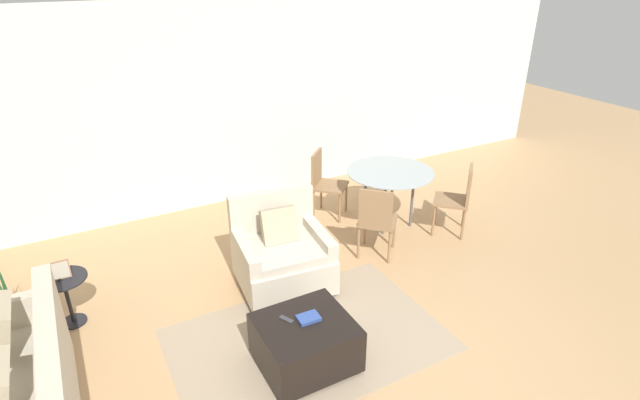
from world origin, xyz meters
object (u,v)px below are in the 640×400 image
(picture_frame, at_px, (60,270))
(dining_chair_near_left, at_px, (377,218))
(ottoman, at_px, (305,342))
(dining_chair_far_left, at_px, (324,180))
(armchair, at_px, (282,255))
(dining_chair_near_right, at_px, (459,195))
(tv_remote_primary, at_px, (286,319))
(side_table, at_px, (66,291))
(dining_table, at_px, (390,177))
(book_stack, at_px, (308,318))
(potted_plant, at_px, (5,319))

(picture_frame, bearing_deg, dining_chair_near_left, -7.22)
(ottoman, relative_size, dining_chair_near_left, 0.86)
(picture_frame, bearing_deg, dining_chair_far_left, 14.45)
(armchair, xyz_separation_m, dining_chair_near_right, (2.42, -0.02, 0.15))
(dining_chair_near_left, bearing_deg, armchair, 179.17)
(armchair, height_order, tv_remote_primary, armchair)
(side_table, height_order, dining_chair_near_left, dining_chair_near_left)
(picture_frame, relative_size, dining_chair_far_left, 0.19)
(dining_table, bearing_deg, tv_remote_primary, -143.49)
(dining_chair_near_right, xyz_separation_m, dining_chair_far_left, (-1.24, 1.24, 0.00))
(picture_frame, xyz_separation_m, dining_chair_far_left, (3.22, 0.83, -0.08))
(armchair, xyz_separation_m, picture_frame, (-2.04, 0.39, 0.23))
(tv_remote_primary, relative_size, side_table, 0.26)
(book_stack, height_order, side_table, side_table)
(side_table, bearing_deg, dining_table, 3.14)
(armchair, height_order, picture_frame, armchair)
(dining_table, bearing_deg, dining_chair_near_left, -135.00)
(ottoman, relative_size, side_table, 1.50)
(dining_chair_near_right, bearing_deg, book_stack, -157.37)
(ottoman, xyz_separation_m, potted_plant, (-2.25, 1.59, -0.02))
(dining_table, bearing_deg, dining_chair_far_left, 135.00)
(armchair, bearing_deg, potted_plant, 170.66)
(side_table, height_order, dining_chair_near_right, dining_chair_near_right)
(armchair, distance_m, book_stack, 1.18)
(tv_remote_primary, xyz_separation_m, side_table, (-1.60, 1.45, -0.09))
(armchair, bearing_deg, book_stack, -103.50)
(ottoman, distance_m, tv_remote_primary, 0.26)
(picture_frame, bearing_deg, tv_remote_primary, -42.05)
(book_stack, bearing_deg, potted_plant, 145.79)
(ottoman, height_order, dining_chair_near_left, dining_chair_near_left)
(side_table, xyz_separation_m, dining_table, (3.84, 0.21, 0.30))
(potted_plant, distance_m, picture_frame, 0.65)
(book_stack, relative_size, tv_remote_primary, 1.41)
(ottoman, relative_size, dining_chair_far_left, 0.86)
(dining_chair_near_right, bearing_deg, armchair, 179.60)
(tv_remote_primary, distance_m, dining_table, 2.79)
(dining_chair_near_left, bearing_deg, book_stack, -142.32)
(ottoman, distance_m, dining_table, 2.79)
(dining_table, relative_size, dining_chair_near_right, 1.24)
(tv_remote_primary, height_order, picture_frame, picture_frame)
(dining_table, height_order, dining_chair_near_right, dining_chair_near_right)
(tv_remote_primary, distance_m, dining_chair_far_left, 2.79)
(side_table, distance_m, dining_chair_near_left, 3.25)
(potted_plant, distance_m, dining_chair_near_left, 3.79)
(dining_chair_far_left, bearing_deg, armchair, -133.99)
(book_stack, bearing_deg, side_table, 139.13)
(side_table, bearing_deg, picture_frame, -90.00)
(picture_frame, xyz_separation_m, dining_chair_near_right, (4.46, -0.41, -0.08))
(tv_remote_primary, bearing_deg, dining_chair_far_left, 54.58)
(ottoman, distance_m, picture_frame, 2.35)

